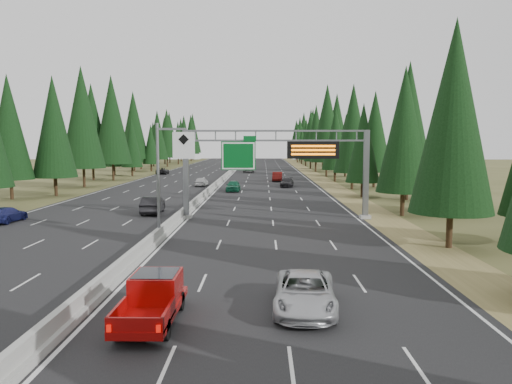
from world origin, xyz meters
TOP-DOWN VIEW (x-y plane):
  - road at (0.00, 80.00)m, footprint 32.00×260.00m
  - shoulder_right at (17.80, 80.00)m, footprint 3.60×260.00m
  - shoulder_left at (-17.80, 80.00)m, footprint 3.60×260.00m
  - median_barrier at (0.00, 80.00)m, footprint 0.70×260.00m
  - sign_gantry at (8.92, 34.88)m, footprint 16.75×0.98m
  - hov_sign_pole at (0.58, 24.97)m, footprint 2.80×0.50m
  - tree_row_right at (22.04, 78.45)m, footprint 11.79×241.67m
  - tree_row_left at (-21.94, 75.47)m, footprint 11.61×243.24m
  - silver_minivan at (8.82, 10.63)m, footprint 2.76×5.36m
  - red_pickup at (3.04, 9.48)m, footprint 1.86×5.21m
  - car_ahead_green at (3.04, 59.86)m, footprint 1.93×4.57m
  - car_ahead_dkred at (9.69, 78.49)m, footprint 1.92×4.96m
  - car_ahead_dkgrey at (10.82, 67.09)m, footprint 2.39×4.96m
  - car_ahead_white at (3.92, 105.67)m, footprint 2.52×5.43m
  - car_ahead_far at (1.54, 117.24)m, footprint 2.03×4.62m
  - car_onc_near at (-3.29, 37.92)m, footprint 2.04×5.03m
  - car_onc_blue at (-14.50, 32.55)m, footprint 2.02×4.57m
  - car_onc_white at (-2.38, 68.12)m, footprint 1.96×4.21m
  - car_onc_far at (-14.50, 98.27)m, footprint 2.45×5.05m

SIDE VIEW (x-z plane):
  - shoulder_right at x=17.80m, z-range 0.00..0.06m
  - shoulder_left at x=-17.80m, z-range 0.00..0.06m
  - road at x=0.00m, z-range 0.00..0.08m
  - median_barrier at x=0.00m, z-range -0.01..0.84m
  - car_onc_blue at x=-14.50m, z-range 0.08..1.39m
  - car_onc_far at x=-14.50m, z-range 0.08..1.46m
  - car_ahead_dkgrey at x=10.82m, z-range 0.08..1.47m
  - car_onc_white at x=-2.38m, z-range 0.08..1.47m
  - silver_minivan at x=8.82m, z-range 0.08..1.53m
  - car_ahead_white at x=3.92m, z-range 0.08..1.59m
  - car_ahead_green at x=3.04m, z-range 0.08..1.62m
  - car_ahead_far at x=1.54m, z-range 0.08..1.63m
  - car_ahead_dkred at x=9.69m, z-range 0.08..1.69m
  - car_onc_near at x=-3.29m, z-range 0.08..1.71m
  - red_pickup at x=3.04m, z-range 0.17..1.87m
  - hov_sign_pole at x=0.58m, z-range 0.72..8.72m
  - sign_gantry at x=8.92m, z-range 1.37..9.17m
  - tree_row_right at x=22.04m, z-range -0.28..18.65m
  - tree_row_left at x=-21.94m, z-range -0.08..18.88m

